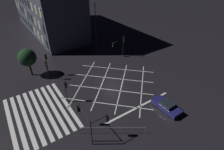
% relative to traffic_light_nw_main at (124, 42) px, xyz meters
% --- Properties ---
extents(ground_plane, '(200.00, 200.00, 0.00)m').
position_rel_traffic_light_nw_main_xyz_m(ground_plane, '(7.25, -7.82, -3.14)').
color(ground_plane, black).
extents(road_markings, '(16.77, 24.03, 0.01)m').
position_rel_traffic_light_nw_main_xyz_m(road_markings, '(7.58, -16.42, -3.14)').
color(road_markings, silver).
rests_on(road_markings, ground_plane).
extents(traffic_light_nw_main, '(0.39, 0.36, 4.41)m').
position_rel_traffic_light_nw_main_xyz_m(traffic_light_nw_main, '(0.00, 0.00, 0.00)').
color(traffic_light_nw_main, black).
rests_on(traffic_light_nw_main, ground_plane).
extents(traffic_light_median_south, '(0.36, 0.39, 3.45)m').
position_rel_traffic_light_nw_main_xyz_m(traffic_light_median_south, '(7.29, -15.56, -0.67)').
color(traffic_light_median_south, black).
rests_on(traffic_light_median_south, ground_plane).
extents(traffic_light_sw_main, '(0.39, 0.36, 3.54)m').
position_rel_traffic_light_nw_main_xyz_m(traffic_light_sw_main, '(0.04, -16.02, -0.61)').
color(traffic_light_sw_main, black).
rests_on(traffic_light_sw_main, ground_plane).
extents(traffic_light_nw_cross, '(0.36, 2.82, 3.35)m').
position_rel_traffic_light_nw_main_xyz_m(traffic_light_nw_cross, '(-0.86, -1.01, -0.67)').
color(traffic_light_nw_cross, black).
rests_on(traffic_light_nw_cross, ground_plane).
extents(traffic_light_se_main, '(3.15, 0.36, 3.41)m').
position_rel_traffic_light_nw_main_xyz_m(traffic_light_se_main, '(13.49, -15.97, -0.61)').
color(traffic_light_se_main, black).
rests_on(traffic_light_se_main, ground_plane).
extents(traffic_light_se_cross, '(0.36, 2.26, 3.48)m').
position_rel_traffic_light_nw_main_xyz_m(traffic_light_se_cross, '(15.59, -14.91, -0.60)').
color(traffic_light_se_cross, black).
rests_on(traffic_light_se_cross, ground_plane).
extents(traffic_light_sw_cross, '(0.36, 0.39, 4.17)m').
position_rel_traffic_light_nw_main_xyz_m(traffic_light_sw_cross, '(-1.24, -15.58, -0.16)').
color(traffic_light_sw_cross, black).
rests_on(traffic_light_sw_cross, ground_plane).
extents(street_lamp_east, '(0.50, 0.50, 9.74)m').
position_rel_traffic_light_nw_main_xyz_m(street_lamp_east, '(-10.06, -12.83, 3.50)').
color(street_lamp_east, black).
rests_on(street_lamp_east, ground_plane).
extents(street_lamp_west, '(0.59, 0.59, 10.43)m').
position_rel_traffic_light_nw_main_xyz_m(street_lamp_west, '(-4.85, -3.67, 4.46)').
color(street_lamp_west, black).
rests_on(street_lamp_west, ground_plane).
extents(street_tree_near, '(2.97, 2.97, 4.99)m').
position_rel_traffic_light_nw_main_xyz_m(street_tree_near, '(-3.11, -18.18, 0.34)').
color(street_tree_near, '#38281C').
rests_on(street_tree_near, ground_plane).
extents(waiting_car, '(4.18, 1.76, 1.23)m').
position_rel_traffic_light_nw_main_xyz_m(waiting_car, '(16.39, -5.03, -2.55)').
color(waiting_car, '#191951').
rests_on(waiting_car, ground_plane).
extents(pedestrian_railing, '(4.39, 6.44, 1.05)m').
position_rel_traffic_light_nw_main_xyz_m(pedestrian_railing, '(15.58, -13.47, -2.48)').
color(pedestrian_railing, gray).
rests_on(pedestrian_railing, ground_plane).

